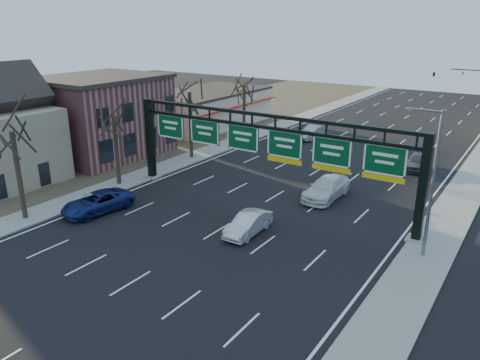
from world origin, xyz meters
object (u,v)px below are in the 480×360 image
Objects in this scene: car_blue_suv at (97,202)px; car_silver_sedan at (248,224)px; sign_gantry at (265,147)px; car_white_wagon at (326,188)px.

car_silver_sedan is (11.44, 3.04, -0.04)m from car_blue_suv.
car_blue_suv is at bearing -166.33° from car_silver_sedan.
sign_gantry reaches higher than car_silver_sedan.
car_blue_suv is at bearing -135.82° from car_white_wagon.
car_white_wagon reaches higher than car_blue_suv.
car_silver_sedan is 9.30m from car_white_wagon.
car_white_wagon is at bearing 50.96° from car_blue_suv.
car_white_wagon is (13.08, 12.19, 0.07)m from car_blue_suv.
car_silver_sedan is at bearing -70.58° from sign_gantry.
car_blue_suv is 0.96× the size of car_white_wagon.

